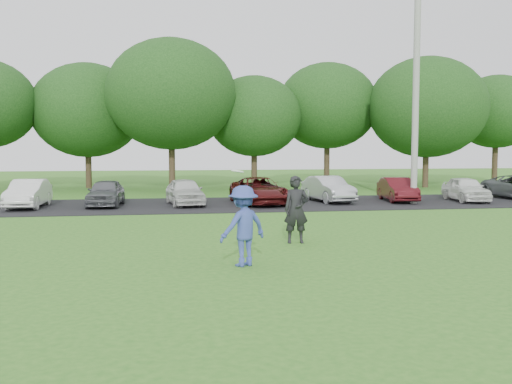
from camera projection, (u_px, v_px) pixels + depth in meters
ground at (282, 267)px, 11.87m from camera, size 100.00×100.00×0.00m
parking_lot at (221, 204)px, 24.66m from camera, size 32.00×6.50×0.03m
utility_pole at (416, 86)px, 24.47m from camera, size 0.28×0.28×10.24m
frisbee_player at (243, 226)px, 11.96m from camera, size 1.26×1.07×2.04m
camera_bystander at (296, 210)px, 14.80m from camera, size 0.66×0.46×1.75m
parked_cars at (190, 191)px, 24.39m from camera, size 30.96×5.03×1.23m
tree_row at (230, 107)px, 34.12m from camera, size 42.39×9.85×8.64m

